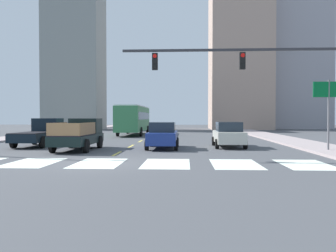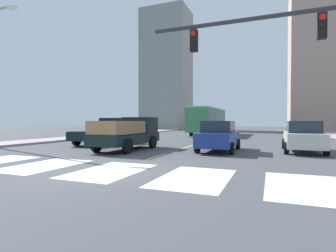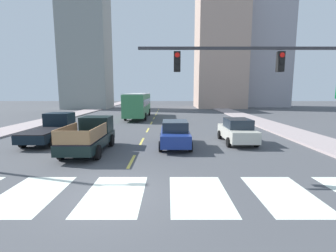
# 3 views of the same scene
# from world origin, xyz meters

# --- Properties ---
(ground_plane) EXTENTS (160.00, 160.00, 0.00)m
(ground_plane) POSITION_xyz_m (0.00, 0.00, 0.00)
(ground_plane) COLOR #46484D
(sidewalk_right) EXTENTS (3.22, 110.00, 0.15)m
(sidewalk_right) POSITION_xyz_m (12.60, 18.00, 0.07)
(sidewalk_right) COLOR #A29292
(sidewalk_right) RESTS_ON ground
(sidewalk_left) EXTENTS (3.22, 110.00, 0.15)m
(sidewalk_left) POSITION_xyz_m (-12.60, 18.00, 0.07)
(sidewalk_left) COLOR #A29292
(sidewalk_left) RESTS_ON ground
(crosswalk_stripe_2) EXTENTS (2.04, 3.38, 0.01)m
(crosswalk_stripe_2) POSITION_xyz_m (-3.00, 0.00, 0.00)
(crosswalk_stripe_2) COLOR silver
(crosswalk_stripe_2) RESTS_ON ground
(crosswalk_stripe_3) EXTENTS (2.04, 3.38, 0.01)m
(crosswalk_stripe_3) POSITION_xyz_m (0.00, 0.00, 0.00)
(crosswalk_stripe_3) COLOR silver
(crosswalk_stripe_3) RESTS_ON ground
(crosswalk_stripe_4) EXTENTS (2.04, 3.38, 0.01)m
(crosswalk_stripe_4) POSITION_xyz_m (3.00, 0.00, 0.00)
(crosswalk_stripe_4) COLOR silver
(crosswalk_stripe_4) RESTS_ON ground
(crosswalk_stripe_5) EXTENTS (2.04, 3.38, 0.01)m
(crosswalk_stripe_5) POSITION_xyz_m (5.99, 0.00, 0.00)
(crosswalk_stripe_5) COLOR silver
(crosswalk_stripe_5) RESTS_ON ground
(crosswalk_stripe_6) EXTENTS (2.04, 3.38, 0.01)m
(crosswalk_stripe_6) POSITION_xyz_m (8.99, 0.00, 0.00)
(crosswalk_stripe_6) COLOR silver
(crosswalk_stripe_6) RESTS_ON ground
(lane_dash_0) EXTENTS (0.16, 2.40, 0.01)m
(lane_dash_0) POSITION_xyz_m (0.00, 4.00, 0.00)
(lane_dash_0) COLOR #D8C350
(lane_dash_0) RESTS_ON ground
(lane_dash_1) EXTENTS (0.16, 2.40, 0.01)m
(lane_dash_1) POSITION_xyz_m (0.00, 9.00, 0.00)
(lane_dash_1) COLOR #D8C350
(lane_dash_1) RESTS_ON ground
(lane_dash_2) EXTENTS (0.16, 2.40, 0.01)m
(lane_dash_2) POSITION_xyz_m (0.00, 14.00, 0.00)
(lane_dash_2) COLOR #D8C350
(lane_dash_2) RESTS_ON ground
(lane_dash_3) EXTENTS (0.16, 2.40, 0.01)m
(lane_dash_3) POSITION_xyz_m (0.00, 19.00, 0.00)
(lane_dash_3) COLOR #D8C350
(lane_dash_3) RESTS_ON ground
(lane_dash_4) EXTENTS (0.16, 2.40, 0.01)m
(lane_dash_4) POSITION_xyz_m (0.00, 24.00, 0.00)
(lane_dash_4) COLOR #D8C350
(lane_dash_4) RESTS_ON ground
(lane_dash_5) EXTENTS (0.16, 2.40, 0.01)m
(lane_dash_5) POSITION_xyz_m (0.00, 29.00, 0.00)
(lane_dash_5) COLOR #D8C350
(lane_dash_5) RESTS_ON ground
(lane_dash_6) EXTENTS (0.16, 2.40, 0.01)m
(lane_dash_6) POSITION_xyz_m (0.00, 34.00, 0.00)
(lane_dash_6) COLOR #D8C350
(lane_dash_6) RESTS_ON ground
(lane_dash_7) EXTENTS (0.16, 2.40, 0.01)m
(lane_dash_7) POSITION_xyz_m (0.00, 39.00, 0.00)
(lane_dash_7) COLOR #D8C350
(lane_dash_7) RESTS_ON ground
(pickup_stakebed) EXTENTS (2.18, 5.20, 1.96)m
(pickup_stakebed) POSITION_xyz_m (-2.81, 6.30, 0.94)
(pickup_stakebed) COLOR black
(pickup_stakebed) RESTS_ON ground
(pickup_dark) EXTENTS (2.18, 5.20, 1.96)m
(pickup_dark) POSITION_xyz_m (-6.49, 9.06, 0.92)
(pickup_dark) COLOR black
(pickup_dark) RESTS_ON ground
(city_bus) EXTENTS (2.72, 10.80, 3.32)m
(city_bus) POSITION_xyz_m (-2.14, 24.22, 1.95)
(city_bus) COLOR #367C4B
(city_bus) RESTS_ON ground
(sedan_near_left) EXTENTS (2.02, 4.40, 1.72)m
(sedan_near_left) POSITION_xyz_m (6.76, 8.52, 0.86)
(sedan_near_left) COLOR beige
(sedan_near_left) RESTS_ON ground
(sedan_mid) EXTENTS (2.02, 4.40, 1.72)m
(sedan_mid) POSITION_xyz_m (2.35, 7.31, 0.86)
(sedan_mid) COLOR navy
(sedan_mid) RESTS_ON ground
(traffic_signal_gantry) EXTENTS (11.04, 0.27, 6.00)m
(traffic_signal_gantry) POSITION_xyz_m (7.94, 2.37, 4.27)
(traffic_signal_gantry) COLOR #2D2D33
(traffic_signal_gantry) RESTS_ON ground
(direction_sign_green) EXTENTS (1.70, 0.12, 4.20)m
(direction_sign_green) POSITION_xyz_m (12.10, 5.37, 3.03)
(direction_sign_green) COLOR slate
(direction_sign_green) RESTS_ON ground
(tower_tall_centre) EXTENTS (10.86, 7.08, 43.82)m
(tower_tall_centre) POSITION_xyz_m (23.92, 48.53, 21.91)
(tower_tall_centre) COLOR #9A98A0
(tower_tall_centre) RESTS_ON ground
(block_mid_left) EXTENTS (9.20, 7.21, 24.24)m
(block_mid_left) POSITION_xyz_m (-14.95, 42.54, 12.12)
(block_mid_left) COLOR gray
(block_mid_left) RESTS_ON ground
(block_mid_right) EXTENTS (10.02, 10.02, 24.76)m
(block_mid_right) POSITION_xyz_m (13.14, 45.31, 12.38)
(block_mid_right) COLOR tan
(block_mid_right) RESTS_ON ground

